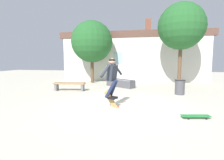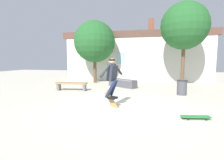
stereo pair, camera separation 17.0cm
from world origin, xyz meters
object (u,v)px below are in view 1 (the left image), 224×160
tree_left (92,42)px  skateboard_flipping (112,102)px  tree_right (181,26)px  trash_bin (180,87)px  skate_ledge (120,83)px  skater (112,75)px  park_bench (69,85)px  skateboard_resting (196,116)px

tree_left → skateboard_flipping: 7.41m
tree_right → trash_bin: 4.39m
skate_ledge → skater: skater is taller
park_bench → skateboard_resting: (5.42, -3.59, -0.25)m
tree_right → park_bench: (-6.15, -2.80, -3.37)m
tree_right → skater: bearing=-120.1°
tree_right → skateboard_resting: (-0.73, -6.39, -3.62)m
park_bench → skater: size_ratio=1.23×
skate_ledge → skater: 4.86m
park_bench → skateboard_flipping: bearing=-50.2°
skateboard_flipping → skateboard_resting: bearing=11.2°
skate_ledge → skater: size_ratio=1.37×
skateboard_resting → park_bench: bearing=-43.4°
tree_left → skater: tree_left is taller
skateboard_flipping → tree_right: bearing=87.3°
tree_left → skater: (2.63, -6.41, -1.81)m
skateboard_resting → trash_bin: bearing=-103.7°
tree_right → skateboard_flipping: 7.40m
skate_ledge → skateboard_flipping: size_ratio=2.36×
skater → skateboard_resting: (2.56, -0.70, -1.08)m
park_bench → skateboard_resting: 6.50m
tree_left → trash_bin: tree_left is taller
trash_bin → skateboard_flipping: size_ratio=0.88×
skateboard_flipping → park_bench: bearing=162.9°
tree_right → skate_ledge: tree_right is taller
tree_right → skateboard_flipping: bearing=-120.4°
park_bench → skateboard_resting: size_ratio=2.08×
skate_ledge → skateboard_resting: 6.19m
tree_right → skater: (-3.29, -5.68, -2.54)m
skate_ledge → trash_bin: 3.68m
skateboard_flipping → skateboard_resting: size_ratio=0.99×
tree_right → trash_bin: (-0.49, -2.83, -3.31)m
skater → skateboard_resting: bearing=7.2°
tree_right → skater: 7.04m
tree_right → tree_left: (-5.92, 0.73, -0.74)m
tree_left → skater: 7.16m
trash_bin → tree_left: bearing=146.8°
tree_right → skater: size_ratio=3.66×
tree_left → skater: bearing=-67.7°
tree_left → skater: size_ratio=3.18×
tree_left → park_bench: bearing=-93.7°
tree_right → skateboard_resting: tree_right is taller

